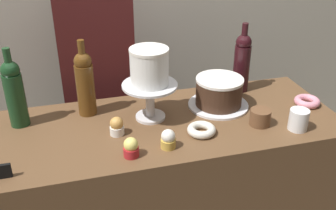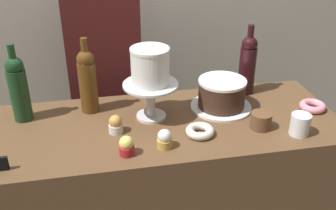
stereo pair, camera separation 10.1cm
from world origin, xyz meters
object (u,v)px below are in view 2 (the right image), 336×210
(donut_pink, at_px, (313,106))
(cupcake_caramel, at_px, (116,124))
(wine_bottle_dark_red, at_px, (248,64))
(wine_bottle_amber, at_px, (88,80))
(barista_figure, at_px, (107,94))
(donut_sugar, at_px, (200,131))
(cookie_stack, at_px, (261,121))
(wine_bottle_green, at_px, (18,87))
(cake_stand_pedestal, at_px, (151,95))
(chocolate_round_cake, at_px, (222,93))
(white_layer_cake, at_px, (150,66))
(coffee_cup_ceramic, at_px, (300,124))
(cupcake_lemon, at_px, (127,146))
(cupcake_vanilla, at_px, (165,139))

(donut_pink, bearing_deg, cupcake_caramel, -178.47)
(wine_bottle_dark_red, distance_m, donut_pink, 0.34)
(wine_bottle_amber, xyz_separation_m, barista_figure, (0.08, 0.38, -0.26))
(wine_bottle_dark_red, bearing_deg, donut_sugar, -133.58)
(cookie_stack, bearing_deg, donut_pink, 19.72)
(wine_bottle_green, height_order, wine_bottle_amber, same)
(cake_stand_pedestal, xyz_separation_m, chocolate_round_cake, (0.31, 0.02, -0.03))
(white_layer_cake, relative_size, coffee_cup_ceramic, 1.82)
(chocolate_round_cake, distance_m, barista_figure, 0.69)
(cupcake_lemon, height_order, donut_pink, cupcake_lemon)
(donut_sugar, height_order, donut_pink, same)
(cake_stand_pedestal, relative_size, coffee_cup_ceramic, 2.64)
(cupcake_lemon, distance_m, donut_pink, 0.84)
(white_layer_cake, xyz_separation_m, chocolate_round_cake, (0.31, 0.02, -0.16))
(chocolate_round_cake, xyz_separation_m, donut_pink, (0.39, -0.09, -0.06))
(wine_bottle_dark_red, bearing_deg, barista_figure, 152.05)
(wine_bottle_amber, bearing_deg, cookie_stack, -22.80)
(coffee_cup_ceramic, relative_size, barista_figure, 0.05)
(cupcake_vanilla, height_order, donut_sugar, cupcake_vanilla)
(white_layer_cake, distance_m, cupcake_vanilla, 0.30)
(chocolate_round_cake, xyz_separation_m, cupcake_caramel, (-0.47, -0.11, -0.04))
(cake_stand_pedestal, height_order, wine_bottle_amber, wine_bottle_amber)
(chocolate_round_cake, relative_size, wine_bottle_amber, 0.63)
(cake_stand_pedestal, bearing_deg, wine_bottle_amber, 156.34)
(donut_sugar, xyz_separation_m, barista_figure, (-0.33, 0.66, -0.13))
(wine_bottle_amber, xyz_separation_m, donut_pink, (0.94, -0.18, -0.13))
(donut_sugar, distance_m, cookie_stack, 0.25)
(donut_pink, xyz_separation_m, barista_figure, (-0.86, 0.56, -0.13))
(wine_bottle_dark_red, bearing_deg, chocolate_round_cake, -141.36)
(cupcake_caramel, relative_size, coffee_cup_ceramic, 0.87)
(wine_bottle_dark_red, bearing_deg, cookie_stack, -100.17)
(white_layer_cake, height_order, coffee_cup_ceramic, white_layer_cake)
(chocolate_round_cake, xyz_separation_m, wine_bottle_amber, (-0.56, 0.09, 0.07))
(wine_bottle_dark_red, distance_m, cupcake_lemon, 0.73)
(white_layer_cake, distance_m, wine_bottle_dark_red, 0.50)
(wine_bottle_amber, bearing_deg, cake_stand_pedestal, -23.66)
(cupcake_caramel, height_order, barista_figure, barista_figure)
(cookie_stack, distance_m, coffee_cup_ceramic, 0.15)
(cupcake_vanilla, bearing_deg, donut_sugar, 21.30)
(wine_bottle_green, height_order, donut_pink, wine_bottle_green)
(white_layer_cake, bearing_deg, cupcake_caramel, -149.29)
(white_layer_cake, xyz_separation_m, coffee_cup_ceramic, (0.54, -0.24, -0.19))
(wine_bottle_green, xyz_separation_m, cupcake_vanilla, (0.53, -0.32, -0.11))
(donut_pink, bearing_deg, white_layer_cake, 174.39)
(chocolate_round_cake, bearing_deg, wine_bottle_green, 175.56)
(wine_bottle_green, xyz_separation_m, wine_bottle_dark_red, (0.99, 0.06, 0.00))
(white_layer_cake, xyz_separation_m, donut_sugar, (0.16, -0.17, -0.21))
(wine_bottle_amber, relative_size, cupcake_vanilla, 4.38)
(white_layer_cake, distance_m, wine_bottle_amber, 0.28)
(cupcake_vanilla, bearing_deg, wine_bottle_dark_red, 39.83)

